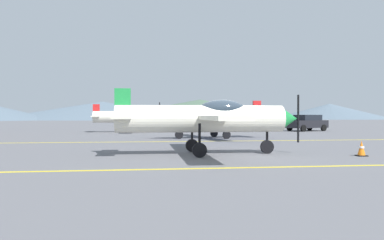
# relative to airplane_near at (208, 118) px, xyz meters

# --- Properties ---
(ground_plane) EXTENTS (400.00, 400.00, 0.00)m
(ground_plane) POSITION_rel_airplane_near_xyz_m (0.71, -0.12, -1.46)
(ground_plane) COLOR slate
(apron_line_near) EXTENTS (80.00, 0.16, 0.01)m
(apron_line_near) POSITION_rel_airplane_near_xyz_m (0.71, -3.87, -1.46)
(apron_line_near) COLOR yellow
(apron_line_near) RESTS_ON ground_plane
(apron_line_far) EXTENTS (80.00, 0.16, 0.01)m
(apron_line_far) POSITION_rel_airplane_near_xyz_m (0.71, 7.38, -1.46)
(apron_line_far) COLOR yellow
(apron_line_far) RESTS_ON ground_plane
(airplane_near) EXTENTS (7.47, 8.63, 2.60)m
(airplane_near) POSITION_rel_airplane_near_xyz_m (0.00, 0.00, 0.00)
(airplane_near) COLOR silver
(airplane_near) RESTS_ON ground_plane
(airplane_mid) EXTENTS (7.60, 8.67, 2.60)m
(airplane_mid) POSITION_rel_airplane_near_xyz_m (2.18, 10.31, 0.00)
(airplane_mid) COLOR #33478C
(airplane_mid) RESTS_ON ground_plane
(airplane_far) EXTENTS (7.48, 8.63, 2.60)m
(airplane_far) POSITION_rel_airplane_near_xyz_m (-3.60, 20.57, 0.00)
(airplane_far) COLOR silver
(airplane_far) RESTS_ON ground_plane
(airplane_back) EXTENTS (7.57, 8.69, 2.60)m
(airplane_back) POSITION_rel_airplane_near_xyz_m (4.84, 29.16, 0.00)
(airplane_back) COLOR silver
(airplane_back) RESTS_ON ground_plane
(car_sedan) EXTENTS (4.66, 3.32, 1.62)m
(car_sedan) POSITION_rel_airplane_near_xyz_m (13.61, 20.68, -0.62)
(car_sedan) COLOR black
(car_sedan) RESTS_ON ground_plane
(traffic_cone_front) EXTENTS (0.36, 0.36, 0.59)m
(traffic_cone_front) POSITION_rel_airplane_near_xyz_m (5.71, -1.37, -1.17)
(traffic_cone_front) COLOR black
(traffic_cone_front) RESTS_ON ground_plane
(hill_centerleft) EXTENTS (86.20, 86.20, 7.38)m
(hill_centerleft) POSITION_rel_airplane_near_xyz_m (-20.06, 144.09, 2.23)
(hill_centerleft) COLOR slate
(hill_centerleft) RESTS_ON ground_plane
(hill_centerright) EXTENTS (84.97, 84.97, 7.85)m
(hill_centerright) POSITION_rel_airplane_near_xyz_m (19.17, 129.83, 2.46)
(hill_centerright) COLOR #4C6651
(hill_centerright) RESTS_ON ground_plane
(hill_right) EXTENTS (50.52, 50.52, 6.66)m
(hill_right) POSITION_rel_airplane_near_xyz_m (77.07, 136.98, 1.87)
(hill_right) COLOR slate
(hill_right) RESTS_ON ground_plane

